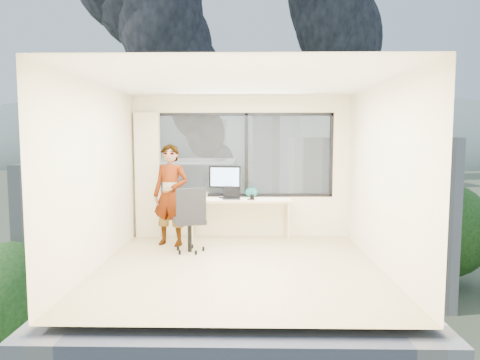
{
  "coord_description": "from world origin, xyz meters",
  "views": [
    {
      "loc": [
        0.13,
        -5.97,
        1.81
      ],
      "look_at": [
        0.0,
        1.0,
        1.15
      ],
      "focal_mm": 32.04,
      "sensor_mm": 36.0,
      "label": 1
    }
  ],
  "objects_px": {
    "chair": "(189,219)",
    "monitor": "(225,181)",
    "desk": "(241,219)",
    "person": "(171,195)",
    "game_console": "(198,194)",
    "handbag": "(251,192)",
    "laptop": "(232,193)"
  },
  "relations": [
    {
      "from": "game_console",
      "to": "handbag",
      "type": "distance_m",
      "value": 1.0
    },
    {
      "from": "desk",
      "to": "handbag",
      "type": "xyz_separation_m",
      "value": [
        0.19,
        0.21,
        0.47
      ]
    },
    {
      "from": "chair",
      "to": "laptop",
      "type": "relative_size",
      "value": 3.3
    },
    {
      "from": "monitor",
      "to": "laptop",
      "type": "relative_size",
      "value": 1.8
    },
    {
      "from": "chair",
      "to": "monitor",
      "type": "distance_m",
      "value": 1.24
    },
    {
      "from": "laptop",
      "to": "game_console",
      "type": "bearing_deg",
      "value": 155.76
    },
    {
      "from": "desk",
      "to": "laptop",
      "type": "distance_m",
      "value": 0.5
    },
    {
      "from": "monitor",
      "to": "handbag",
      "type": "relative_size",
      "value": 2.48
    },
    {
      "from": "person",
      "to": "laptop",
      "type": "bearing_deg",
      "value": 36.82
    },
    {
      "from": "person",
      "to": "laptop",
      "type": "height_order",
      "value": "person"
    },
    {
      "from": "game_console",
      "to": "handbag",
      "type": "xyz_separation_m",
      "value": [
        0.99,
        -0.05,
        0.05
      ]
    },
    {
      "from": "chair",
      "to": "person",
      "type": "distance_m",
      "value": 0.67
    },
    {
      "from": "person",
      "to": "handbag",
      "type": "distance_m",
      "value": 1.51
    },
    {
      "from": "game_console",
      "to": "handbag",
      "type": "relative_size",
      "value": 1.42
    },
    {
      "from": "chair",
      "to": "monitor",
      "type": "bearing_deg",
      "value": 47.32
    },
    {
      "from": "desk",
      "to": "monitor",
      "type": "distance_m",
      "value": 0.74
    },
    {
      "from": "chair",
      "to": "game_console",
      "type": "relative_size",
      "value": 3.18
    },
    {
      "from": "monitor",
      "to": "person",
      "type": "bearing_deg",
      "value": -139.17
    },
    {
      "from": "monitor",
      "to": "desk",
      "type": "bearing_deg",
      "value": -17.16
    },
    {
      "from": "desk",
      "to": "game_console",
      "type": "distance_m",
      "value": 0.94
    },
    {
      "from": "person",
      "to": "monitor",
      "type": "relative_size",
      "value": 2.93
    },
    {
      "from": "monitor",
      "to": "laptop",
      "type": "height_order",
      "value": "monitor"
    },
    {
      "from": "desk",
      "to": "laptop",
      "type": "relative_size",
      "value": 5.49
    },
    {
      "from": "desk",
      "to": "person",
      "type": "relative_size",
      "value": 1.04
    },
    {
      "from": "chair",
      "to": "monitor",
      "type": "xyz_separation_m",
      "value": [
        0.52,
        1.0,
        0.51
      ]
    },
    {
      "from": "desk",
      "to": "person",
      "type": "xyz_separation_m",
      "value": [
        -1.19,
        -0.4,
        0.49
      ]
    },
    {
      "from": "monitor",
      "to": "game_console",
      "type": "distance_m",
      "value": 0.58
    },
    {
      "from": "desk",
      "to": "handbag",
      "type": "relative_size",
      "value": 7.54
    },
    {
      "from": "handbag",
      "to": "person",
      "type": "bearing_deg",
      "value": -142.51
    },
    {
      "from": "person",
      "to": "laptop",
      "type": "relative_size",
      "value": 5.28
    },
    {
      "from": "desk",
      "to": "chair",
      "type": "xyz_separation_m",
      "value": [
        -0.81,
        -0.85,
        0.17
      ]
    },
    {
      "from": "person",
      "to": "monitor",
      "type": "bearing_deg",
      "value": 47.69
    }
  ]
}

